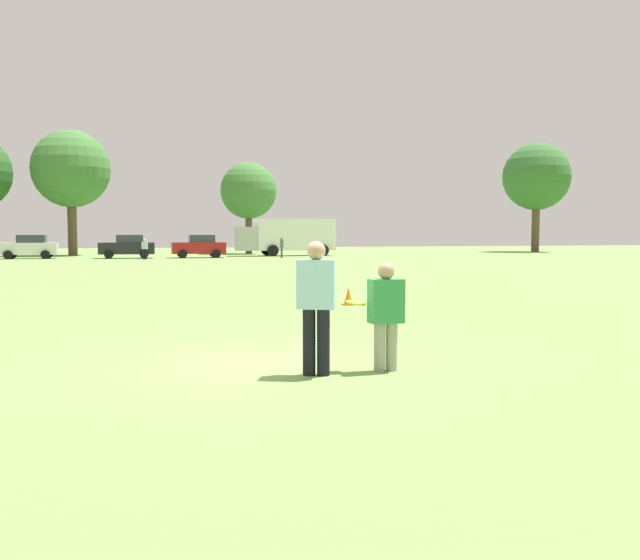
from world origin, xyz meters
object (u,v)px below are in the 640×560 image
at_px(parked_car_center, 29,247).
at_px(bystander_field_marshal, 282,246).
at_px(frisbee, 356,303).
at_px(bystander_sideline_watcher, 145,248).
at_px(traffic_cone, 349,296).
at_px(parked_car_near_right, 199,246).
at_px(player_defender, 386,311).
at_px(player_thrower, 316,300).
at_px(parked_car_mid_right, 127,246).
at_px(box_truck, 288,236).

bearing_deg(parked_car_center, bystander_field_marshal, -11.37).
relative_size(frisbee, bystander_sideline_watcher, 0.18).
distance_m(traffic_cone, parked_car_near_right, 37.44).
relative_size(traffic_cone, bystander_sideline_watcher, 0.32).
bearing_deg(traffic_cone, bystander_sideline_watcher, 97.15).
distance_m(parked_car_center, parked_car_near_right, 12.81).
xyz_separation_m(player_defender, frisbee, (-0.39, 0.15, 0.11)).
bearing_deg(traffic_cone, frisbee, -107.72).
height_order(player_thrower, parked_car_near_right, parked_car_near_right).
distance_m(parked_car_mid_right, bystander_field_marshal, 12.01).
bearing_deg(parked_car_near_right, player_defender, -92.66).
bearing_deg(traffic_cone, parked_car_center, 108.31).
height_order(bystander_sideline_watcher, bystander_field_marshal, bystander_field_marshal).
bearing_deg(player_thrower, parked_car_near_right, 86.10).
height_order(frisbee, parked_car_mid_right, parked_car_mid_right).
height_order(parked_car_mid_right, bystander_field_marshal, parked_car_mid_right).
distance_m(player_defender, frisbee, 0.43).
distance_m(parked_car_center, box_truck, 20.70).
bearing_deg(bystander_sideline_watcher, player_defender, -87.17).
bearing_deg(box_truck, player_thrower, -102.76).
bearing_deg(parked_car_mid_right, box_truck, 10.88).
relative_size(player_defender, frisbee, 5.46).
xyz_separation_m(box_truck, bystander_field_marshal, (-1.71, -5.27, -0.83)).
bearing_deg(frisbee, parked_car_near_right, 86.85).
height_order(traffic_cone, parked_car_center, parked_car_center).
distance_m(player_defender, parked_car_mid_right, 46.22).
relative_size(player_thrower, player_defender, 1.20).
xyz_separation_m(parked_car_center, box_truck, (20.63, 1.47, 0.83)).
bearing_deg(bystander_sideline_watcher, parked_car_near_right, 30.39).
bearing_deg(bystander_field_marshal, traffic_cone, -99.84).
bearing_deg(box_truck, bystander_field_marshal, -108.00).
height_order(box_truck, bystander_sideline_watcher, box_truck).
distance_m(traffic_cone, bystander_field_marshal, 35.55).
bearing_deg(bystander_field_marshal, player_defender, -100.85).
height_order(parked_car_mid_right, box_truck, box_truck).
distance_m(player_defender, bystander_field_marshal, 44.19).
relative_size(parked_car_mid_right, bystander_sideline_watcher, 2.78).
relative_size(player_defender, parked_car_near_right, 0.35).
bearing_deg(box_truck, player_defender, -101.64).
relative_size(frisbee, bystander_field_marshal, 0.17).
xyz_separation_m(player_defender, bystander_field_marshal, (8.32, 43.40, 0.09)).
xyz_separation_m(parked_car_mid_right, bystander_sideline_watcher, (1.25, -2.79, -0.07)).
height_order(traffic_cone, bystander_sideline_watcher, bystander_sideline_watcher).
height_order(parked_car_center, bystander_field_marshal, parked_car_center).
bearing_deg(parked_car_near_right, traffic_cone, -89.83).
relative_size(player_thrower, parked_car_center, 0.42).
xyz_separation_m(player_thrower, parked_car_mid_right, (-2.39, 46.10, -0.09)).
height_order(parked_car_near_right, bystander_sideline_watcher, parked_car_near_right).
relative_size(parked_car_center, parked_car_mid_right, 1.00).
height_order(player_thrower, frisbee, player_thrower).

